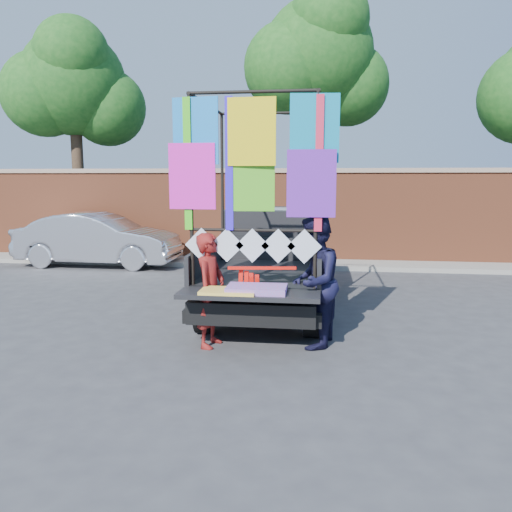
# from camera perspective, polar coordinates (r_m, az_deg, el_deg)

# --- Properties ---
(ground) EXTENTS (90.00, 90.00, 0.00)m
(ground) POSITION_cam_1_polar(r_m,az_deg,el_deg) (7.46, -2.20, -9.41)
(ground) COLOR #38383A
(ground) RESTS_ON ground
(brick_wall) EXTENTS (30.00, 0.45, 2.61)m
(brick_wall) POSITION_cam_1_polar(r_m,az_deg,el_deg) (14.07, 2.58, 4.74)
(brick_wall) COLOR #984B2C
(brick_wall) RESTS_ON ground
(curb) EXTENTS (30.00, 1.20, 0.12)m
(curb) POSITION_cam_1_polar(r_m,az_deg,el_deg) (13.53, 2.29, -0.83)
(curb) COLOR gray
(curb) RESTS_ON ground
(tree_left) EXTENTS (4.20, 3.30, 7.05)m
(tree_left) POSITION_cam_1_polar(r_m,az_deg,el_deg) (17.17, -20.19, 17.66)
(tree_left) COLOR #38281C
(tree_left) RESTS_ON ground
(tree_mid) EXTENTS (4.20, 3.30, 7.73)m
(tree_mid) POSITION_cam_1_polar(r_m,az_deg,el_deg) (15.47, 7.14, 21.35)
(tree_mid) COLOR #38281C
(tree_mid) RESTS_ON ground
(pickup_truck) EXTENTS (2.20, 5.53, 3.48)m
(pickup_truck) POSITION_cam_1_polar(r_m,az_deg,el_deg) (9.56, 1.84, 0.06)
(pickup_truck) COLOR black
(pickup_truck) RESTS_ON ground
(sedan) EXTENTS (4.35, 1.58, 1.42)m
(sedan) POSITION_cam_1_polar(r_m,az_deg,el_deg) (14.09, -17.54, 1.83)
(sedan) COLOR silver
(sedan) RESTS_ON ground
(woman) EXTENTS (0.48, 0.64, 1.60)m
(woman) POSITION_cam_1_polar(r_m,az_deg,el_deg) (6.98, -5.24, -3.91)
(woman) COLOR maroon
(woman) RESTS_ON ground
(man) EXTENTS (0.84, 1.00, 1.85)m
(man) POSITION_cam_1_polar(r_m,az_deg,el_deg) (6.96, 6.63, -2.94)
(man) COLOR black
(man) RESTS_ON ground
(streamer_bundle) EXTENTS (0.94, 0.17, 0.65)m
(streamer_bundle) POSITION_cam_1_polar(r_m,az_deg,el_deg) (6.92, -0.18, -2.93)
(streamer_bundle) COLOR red
(streamer_bundle) RESTS_ON ground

